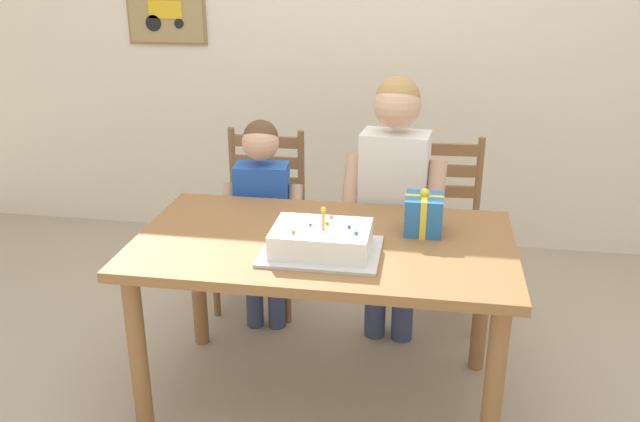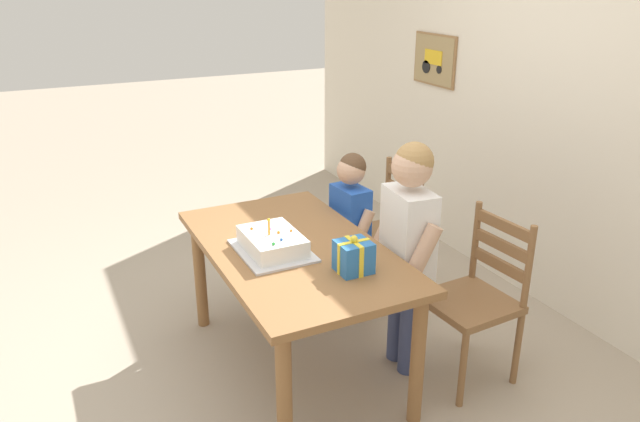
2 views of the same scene
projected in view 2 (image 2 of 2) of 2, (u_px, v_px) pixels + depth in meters
ground_plane at (296, 366)px, 3.44m from camera, size 20.00×20.00×0.00m
back_wall at (565, 108)px, 3.71m from camera, size 6.40×0.11×2.60m
dining_table at (294, 264)px, 3.21m from camera, size 1.48×0.85×0.74m
birthday_cake at (272, 243)px, 3.09m from camera, size 0.44×0.34×0.19m
gift_box_red_large at (354, 256)px, 2.88m from camera, size 0.15×0.16×0.19m
chair_left at (382, 234)px, 4.01m from camera, size 0.42×0.42×0.92m
chair_right at (476, 298)px, 3.22m from camera, size 0.44×0.44×0.92m
child_older at (408, 237)px, 3.18m from camera, size 0.48×0.28×1.29m
child_younger at (350, 220)px, 3.75m from camera, size 0.40×0.23×1.07m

